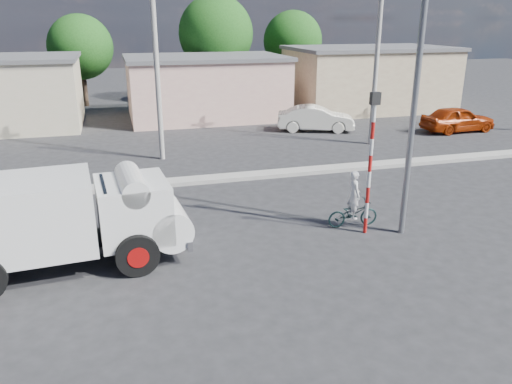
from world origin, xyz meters
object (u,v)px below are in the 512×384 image
object	(u,v)px
car_cream	(316,119)
car_red	(458,119)
truck	(68,218)
streetlight	(413,71)
cyclist	(354,203)
bicycle	(353,213)
traffic_pole	(371,152)

from	to	relation	value
car_cream	car_red	distance (m)	8.34
truck	streetlight	bearing A→B (deg)	-6.89
cyclist	car_cream	world-z (taller)	cyclist
bicycle	streetlight	bearing A→B (deg)	-126.43
traffic_pole	streetlight	distance (m)	2.56
car_cream	bicycle	bearing A→B (deg)	-177.63
car_red	streetlight	bearing A→B (deg)	135.17
cyclist	traffic_pole	bearing A→B (deg)	-162.81
truck	car_red	world-z (taller)	truck
car_cream	streetlight	bearing A→B (deg)	-172.63
cyclist	traffic_pole	distance (m)	1.91
cyclist	traffic_pole	xyz separation A→B (m)	(0.15, -0.58, 1.82)
bicycle	traffic_pole	distance (m)	2.24
traffic_pole	car_red	bearing A→B (deg)	44.24
car_cream	car_red	world-z (taller)	car_red
truck	car_cream	bearing A→B (deg)	43.51
bicycle	traffic_pole	world-z (taller)	traffic_pole
cyclist	traffic_pole	world-z (taller)	traffic_pole
cyclist	car_red	distance (m)	16.71
cyclist	streetlight	world-z (taller)	streetlight
bicycle	car_cream	xyz separation A→B (m)	(4.37, 13.75, 0.30)
cyclist	traffic_pole	size ratio (longest dim) A/B	0.36
cyclist	streetlight	size ratio (longest dim) A/B	0.17
streetlight	traffic_pole	bearing A→B (deg)	162.27
traffic_pole	truck	bearing A→B (deg)	179.19
truck	traffic_pole	bearing A→B (deg)	-5.17
car_cream	traffic_pole	bearing A→B (deg)	-176.40
streetlight	truck	bearing A→B (deg)	177.47
bicycle	car_red	size ratio (longest dim) A/B	0.38
bicycle	cyclist	xyz separation A→B (m)	(0.00, 0.00, 0.34)
truck	car_cream	xyz separation A→B (m)	(12.86, 14.21, -0.67)
truck	cyclist	xyz separation A→B (m)	(8.49, 0.46, -0.63)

